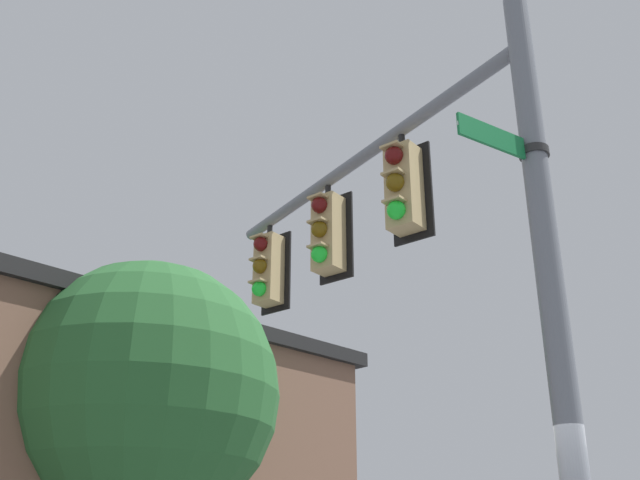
{
  "coord_description": "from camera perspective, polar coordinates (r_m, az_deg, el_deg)",
  "views": [
    {
      "loc": [
        -2.38,
        6.22,
        1.42
      ],
      "look_at": [
        3.5,
        -1.13,
        5.47
      ],
      "focal_mm": 43.17,
      "sensor_mm": 36.0,
      "label": 1
    }
  ],
  "objects": [
    {
      "name": "signal_pole",
      "position": [
        6.96,
        17.0,
        -5.42
      ],
      "size": [
        0.24,
        0.24,
        6.86
      ],
      "primitive_type": "cylinder",
      "color": "slate",
      "rests_on": "ground"
    },
    {
      "name": "mast_arm",
      "position": [
        9.98,
        2.69,
        5.83
      ],
      "size": [
        5.44,
        1.9,
        0.16
      ],
      "primitive_type": "cylinder",
      "rotation": [
        0.0,
        1.57,
        5.97
      ],
      "color": "slate"
    },
    {
      "name": "traffic_light_nearest_pole",
      "position": [
        8.96,
        6.18,
        3.92
      ],
      "size": [
        0.54,
        0.49,
        1.31
      ],
      "color": "black"
    },
    {
      "name": "traffic_light_mid_inner",
      "position": [
        10.09,
        0.55,
        0.53
      ],
      "size": [
        0.54,
        0.49,
        1.31
      ],
      "color": "black"
    },
    {
      "name": "traffic_light_mid_outer",
      "position": [
        11.33,
        -3.89,
        -2.16
      ],
      "size": [
        0.54,
        0.49,
        1.31
      ],
      "color": "black"
    },
    {
      "name": "street_name_sign",
      "position": [
        7.41,
        14.22,
        6.81
      ],
      "size": [
        0.45,
        1.07,
        0.22
      ],
      "color": "#147238"
    },
    {
      "name": "tree_by_storefront",
      "position": [
        13.77,
        -12.86,
        -11.12
      ],
      "size": [
        4.64,
        4.64,
        6.51
      ],
      "color": "#4C3823",
      "rests_on": "ground"
    }
  ]
}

